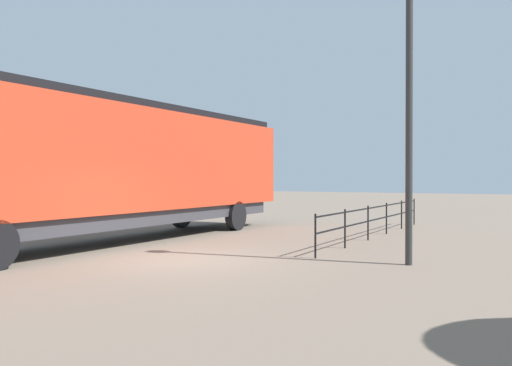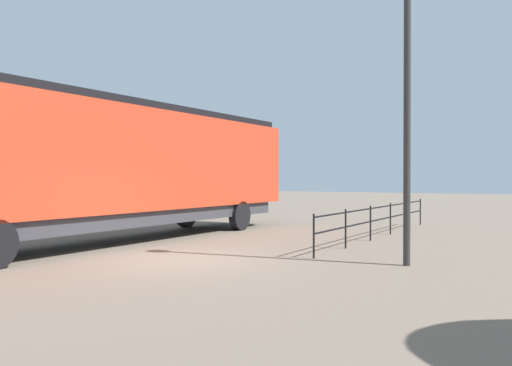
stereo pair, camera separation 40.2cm
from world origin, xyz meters
name	(u,v)px [view 2 (the right image)]	position (x,y,z in m)	size (l,w,h in m)	color
ground_plane	(182,259)	(0.00, 0.00, 0.00)	(120.00, 120.00, 0.00)	#756656
locomotive	(131,165)	(-3.93, 2.44, 2.40)	(2.85, 15.95, 4.31)	red
lamp_post	(407,44)	(5.00, 1.81, 5.03)	(0.52, 0.52, 7.27)	#2D2D2D
platform_fence	(381,216)	(2.73, 7.23, 0.73)	(0.05, 11.03, 1.10)	black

